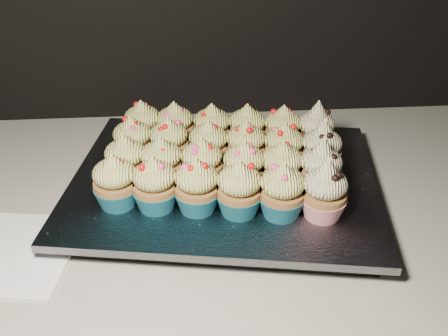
% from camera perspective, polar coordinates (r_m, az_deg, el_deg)
% --- Properties ---
extents(worktop, '(2.44, 0.64, 0.04)m').
position_cam_1_polar(worktop, '(0.80, -3.73, -4.78)').
color(worktop, beige).
rests_on(worktop, cabinet).
extents(napkin, '(0.18, 0.18, 0.00)m').
position_cam_1_polar(napkin, '(0.74, -23.05, -8.87)').
color(napkin, white).
rests_on(napkin, worktop).
extents(baking_tray, '(0.48, 0.39, 0.02)m').
position_cam_1_polar(baking_tray, '(0.79, 0.00, -2.40)').
color(baking_tray, black).
rests_on(baking_tray, worktop).
extents(foil_lining, '(0.52, 0.43, 0.01)m').
position_cam_1_polar(foil_lining, '(0.78, 0.00, -1.37)').
color(foil_lining, silver).
rests_on(foil_lining, baking_tray).
extents(cupcake_0, '(0.06, 0.06, 0.08)m').
position_cam_1_polar(cupcake_0, '(0.71, -12.31, -1.60)').
color(cupcake_0, '#1B6D81').
rests_on(cupcake_0, foil_lining).
extents(cupcake_1, '(0.06, 0.06, 0.08)m').
position_cam_1_polar(cupcake_1, '(0.69, -7.91, -1.94)').
color(cupcake_1, '#1B6D81').
rests_on(cupcake_1, foil_lining).
extents(cupcake_2, '(0.06, 0.06, 0.08)m').
position_cam_1_polar(cupcake_2, '(0.69, -3.12, -2.14)').
color(cupcake_2, '#1B6D81').
rests_on(cupcake_2, foil_lining).
extents(cupcake_3, '(0.06, 0.06, 0.08)m').
position_cam_1_polar(cupcake_3, '(0.68, 1.74, -2.49)').
color(cupcake_3, '#1B6D81').
rests_on(cupcake_3, foil_lining).
extents(cupcake_4, '(0.06, 0.06, 0.08)m').
position_cam_1_polar(cupcake_4, '(0.68, 6.66, -2.72)').
color(cupcake_4, '#1B6D81').
rests_on(cupcake_4, foil_lining).
extents(cupcake_5, '(0.06, 0.06, 0.10)m').
position_cam_1_polar(cupcake_5, '(0.68, 11.40, -2.66)').
color(cupcake_5, red).
rests_on(cupcake_5, foil_lining).
extents(cupcake_6, '(0.06, 0.06, 0.08)m').
position_cam_1_polar(cupcake_6, '(0.75, -11.14, 0.73)').
color(cupcake_6, '#1B6D81').
rests_on(cupcake_6, foil_lining).
extents(cupcake_7, '(0.06, 0.06, 0.08)m').
position_cam_1_polar(cupcake_7, '(0.74, -7.14, 0.49)').
color(cupcake_7, '#1B6D81').
rests_on(cupcake_7, foil_lining).
extents(cupcake_8, '(0.06, 0.06, 0.08)m').
position_cam_1_polar(cupcake_8, '(0.73, -2.55, 0.41)').
color(cupcake_8, '#1B6D81').
rests_on(cupcake_8, foil_lining).
extents(cupcake_9, '(0.06, 0.06, 0.08)m').
position_cam_1_polar(cupcake_9, '(0.72, 2.29, -0.01)').
color(cupcake_9, '#1B6D81').
rests_on(cupcake_9, foil_lining).
extents(cupcake_10, '(0.06, 0.06, 0.08)m').
position_cam_1_polar(cupcake_10, '(0.73, 6.54, -0.05)').
color(cupcake_10, '#1B6D81').
rests_on(cupcake_10, foil_lining).
extents(cupcake_11, '(0.06, 0.06, 0.10)m').
position_cam_1_polar(cupcake_11, '(0.73, 10.97, -0.14)').
color(cupcake_11, red).
rests_on(cupcake_11, foil_lining).
extents(cupcake_12, '(0.06, 0.06, 0.08)m').
position_cam_1_polar(cupcake_12, '(0.80, -10.36, 2.93)').
color(cupcake_12, '#1B6D81').
rests_on(cupcake_12, foil_lining).
extents(cupcake_13, '(0.06, 0.06, 0.08)m').
position_cam_1_polar(cupcake_13, '(0.79, -6.31, 2.85)').
color(cupcake_13, '#1B6D81').
rests_on(cupcake_13, foil_lining).
extents(cupcake_14, '(0.06, 0.06, 0.08)m').
position_cam_1_polar(cupcake_14, '(0.78, -1.79, 2.53)').
color(cupcake_14, '#1B6D81').
rests_on(cupcake_14, foil_lining).
extents(cupcake_15, '(0.06, 0.06, 0.08)m').
position_cam_1_polar(cupcake_15, '(0.78, 2.49, 2.48)').
color(cupcake_15, '#1B6D81').
rests_on(cupcake_15, foil_lining).
extents(cupcake_16, '(0.06, 0.06, 0.08)m').
position_cam_1_polar(cupcake_16, '(0.78, 6.81, 2.17)').
color(cupcake_16, '#1B6D81').
rests_on(cupcake_16, foil_lining).
extents(cupcake_17, '(0.06, 0.06, 0.10)m').
position_cam_1_polar(cupcake_17, '(0.78, 11.09, 2.05)').
color(cupcake_17, red).
rests_on(cupcake_17, foil_lining).
extents(cupcake_18, '(0.06, 0.06, 0.08)m').
position_cam_1_polar(cupcake_18, '(0.85, -9.25, 4.83)').
color(cupcake_18, '#1B6D81').
rests_on(cupcake_18, foil_lining).
extents(cupcake_19, '(0.06, 0.06, 0.08)m').
position_cam_1_polar(cupcake_19, '(0.84, -5.61, 4.71)').
color(cupcake_19, '#1B6D81').
rests_on(cupcake_19, foil_lining).
extents(cupcake_20, '(0.06, 0.06, 0.08)m').
position_cam_1_polar(cupcake_20, '(0.83, -1.39, 4.50)').
color(cupcake_20, '#1B6D81').
rests_on(cupcake_20, foil_lining).
extents(cupcake_21, '(0.06, 0.06, 0.08)m').
position_cam_1_polar(cupcake_21, '(0.83, 2.63, 4.43)').
color(cupcake_21, '#1B6D81').
rests_on(cupcake_21, foil_lining).
extents(cupcake_22, '(0.06, 0.06, 0.08)m').
position_cam_1_polar(cupcake_22, '(0.83, 6.71, 4.28)').
color(cupcake_22, '#1B6D81').
rests_on(cupcake_22, foil_lining).
extents(cupcake_23, '(0.06, 0.06, 0.10)m').
position_cam_1_polar(cupcake_23, '(0.83, 10.45, 4.23)').
color(cupcake_23, red).
rests_on(cupcake_23, foil_lining).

